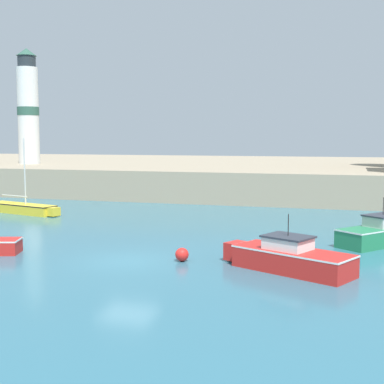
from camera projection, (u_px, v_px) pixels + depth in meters
ground_plane at (128, 261)px, 23.98m from camera, size 200.00×200.00×0.00m
quay_seawall at (265, 174)px, 62.53m from camera, size 120.00×40.00×2.69m
motorboat_red_1 at (289, 257)px, 22.16m from camera, size 5.84×3.87×2.38m
sailboat_yellow_2 at (23, 208)px, 39.11m from camera, size 6.60×2.85×5.48m
motorboat_green_3 at (382, 233)px, 27.68m from camera, size 4.68×5.25×2.46m
mooring_buoy at (182, 255)px, 23.92m from camera, size 0.61×0.61×0.61m
lighthouse at (28, 108)px, 57.65m from camera, size 2.31×2.31×12.36m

